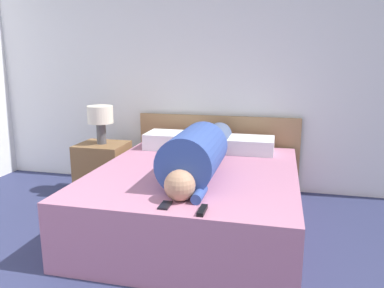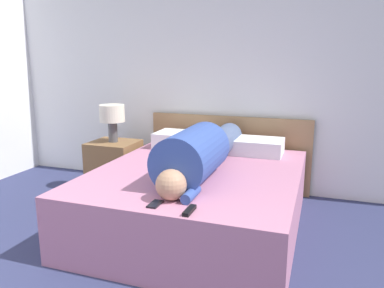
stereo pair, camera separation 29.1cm
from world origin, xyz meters
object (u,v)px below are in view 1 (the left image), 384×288
object	(u,v)px
bed	(196,198)
pillow_second	(246,145)
nightstand	(103,169)
person_lying	(200,152)
pillow_near_headboard	(175,140)
table_lamp	(100,117)
tv_remote	(202,210)
cell_phone	(165,205)

from	to	relation	value
bed	pillow_second	world-z (taller)	pillow_second
nightstand	person_lying	xyz separation A→B (m)	(1.18, -0.62, 0.40)
bed	pillow_near_headboard	xyz separation A→B (m)	(-0.39, 0.71, 0.33)
bed	table_lamp	size ratio (longest dim) A/B	4.89
nightstand	tv_remote	world-z (taller)	nightstand
pillow_near_headboard	tv_remote	size ratio (longest dim) A/B	3.85
bed	pillow_near_headboard	world-z (taller)	pillow_near_headboard
table_lamp	person_lying	world-z (taller)	table_lamp
bed	pillow_near_headboard	bearing A→B (deg)	118.41
nightstand	pillow_second	xyz separation A→B (m)	(1.47, 0.16, 0.30)
pillow_second	tv_remote	bearing A→B (deg)	-93.89
nightstand	pillow_second	bearing A→B (deg)	6.24
cell_phone	pillow_near_headboard	bearing A→B (deg)	103.76
pillow_second	table_lamp	bearing A→B (deg)	-173.76
bed	table_lamp	distance (m)	1.38
pillow_near_headboard	cell_phone	size ratio (longest dim) A/B	4.44
bed	person_lying	xyz separation A→B (m)	(0.05, -0.07, 0.42)
person_lying	pillow_near_headboard	size ratio (longest dim) A/B	2.97
nightstand	pillow_near_headboard	world-z (taller)	pillow_near_headboard
nightstand	cell_phone	xyz separation A→B (m)	(1.12, -1.37, 0.24)
person_lying	pillow_second	xyz separation A→B (m)	(0.29, 0.78, -0.10)
nightstand	table_lamp	world-z (taller)	table_lamp
nightstand	table_lamp	bearing A→B (deg)	90.00
pillow_near_headboard	tv_remote	distance (m)	1.69
pillow_near_headboard	cell_phone	bearing A→B (deg)	-76.24
nightstand	pillow_near_headboard	bearing A→B (deg)	12.22
table_lamp	pillow_near_headboard	world-z (taller)	table_lamp
nightstand	bed	bearing A→B (deg)	-26.14
person_lying	bed	bearing A→B (deg)	126.39
person_lying	pillow_second	bearing A→B (deg)	69.84
tv_remote	cell_phone	distance (m)	0.25
bed	pillow_second	distance (m)	0.85
cell_phone	table_lamp	bearing A→B (deg)	129.14
pillow_near_headboard	tv_remote	bearing A→B (deg)	-68.51
nightstand	table_lamp	distance (m)	0.55
table_lamp	person_lying	size ratio (longest dim) A/B	0.23
person_lying	pillow_near_headboard	distance (m)	0.90
cell_phone	nightstand	bearing A→B (deg)	129.14
cell_phone	pillow_second	bearing A→B (deg)	77.11
nightstand	pillow_second	distance (m)	1.51
nightstand	person_lying	bearing A→B (deg)	-27.88
bed	cell_phone	size ratio (longest dim) A/B	14.77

